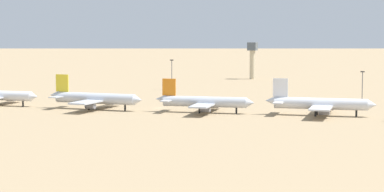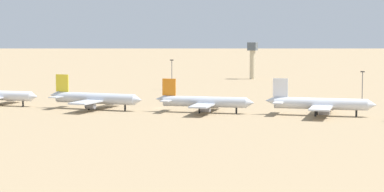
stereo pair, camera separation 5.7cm
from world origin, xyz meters
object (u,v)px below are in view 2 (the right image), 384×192
object	(u,v)px
parked_jet_yellow_3	(94,98)
light_pole_mid	(362,83)
parked_jet_orange_4	(204,102)
parked_jet_white_5	(319,104)
light_pole_west	(172,72)
control_tower	(252,57)

from	to	relation	value
parked_jet_yellow_3	light_pole_mid	xyz separation A→B (m)	(92.37, 75.34, 3.03)
parked_jet_orange_4	parked_jet_white_5	xyz separation A→B (m)	(42.67, 5.40, 0.25)
parked_jet_orange_4	light_pole_mid	size ratio (longest dim) A/B	3.06
parked_jet_yellow_3	parked_jet_white_5	world-z (taller)	parked_jet_white_5
light_pole_west	light_pole_mid	world-z (taller)	light_pole_west
light_pole_west	light_pole_mid	xyz separation A→B (m)	(97.04, -19.20, -1.35)
parked_jet_orange_4	control_tower	bearing A→B (deg)	94.12
parked_jet_yellow_3	control_tower	world-z (taller)	control_tower
light_pole_west	light_pole_mid	bearing A→B (deg)	-11.19
parked_jet_white_5	light_pole_west	distance (m)	124.42
control_tower	light_pole_mid	bearing A→B (deg)	-52.85
parked_jet_orange_4	control_tower	xyz separation A→B (m)	(-30.18, 175.40, 9.00)
parked_jet_yellow_3	light_pole_west	world-z (taller)	light_pole_west
parked_jet_white_5	control_tower	size ratio (longest dim) A/B	1.86
light_pole_west	light_pole_mid	size ratio (longest dim) A/B	1.21
parked_jet_yellow_3	parked_jet_orange_4	distance (m)	43.72
control_tower	light_pole_west	bearing A→B (deg)	-101.95
parked_jet_orange_4	control_tower	distance (m)	178.20
parked_jet_yellow_3	light_pole_mid	size ratio (longest dim) A/B	3.23
parked_jet_white_5	light_pole_west	world-z (taller)	light_pole_west
parked_jet_yellow_3	light_pole_west	bearing A→B (deg)	94.48
parked_jet_yellow_3	parked_jet_white_5	size ratio (longest dim) A/B	1.00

